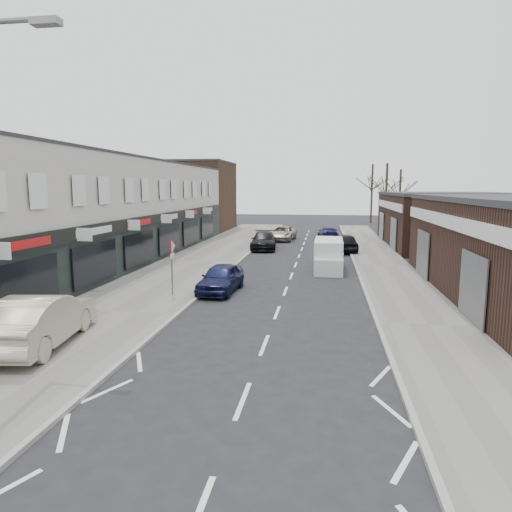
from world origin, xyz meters
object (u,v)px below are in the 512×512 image
at_px(parked_car_left_c, 282,233).
at_px(parked_car_right_b, 345,243).
at_px(parked_car_left_b, 264,241).
at_px(parked_car_left_a, 221,278).
at_px(warning_sign, 172,251).
at_px(sedan_on_pavement, 40,320).
at_px(white_van, 328,256).
at_px(parked_car_right_a, 330,253).
at_px(parked_car_right_c, 328,233).

relative_size(parked_car_left_c, parked_car_right_b, 1.12).
bearing_deg(parked_car_left_c, parked_car_left_b, -93.13).
xyz_separation_m(parked_car_left_a, parked_car_right_b, (6.65, 15.49, 0.06)).
distance_m(parked_car_left_b, parked_car_left_c, 6.94).
height_order(parked_car_left_b, parked_car_left_c, parked_car_left_b).
height_order(warning_sign, sedan_on_pavement, warning_sign).
relative_size(white_van, parked_car_left_b, 0.97).
relative_size(sedan_on_pavement, parked_car_left_a, 1.24).
distance_m(white_van, parked_car_left_c, 16.33).
distance_m(parked_car_left_c, parked_car_right_a, 13.56).
relative_size(parked_car_left_a, parked_car_right_b, 0.92).
bearing_deg(parked_car_right_a, warning_sign, 52.03).
height_order(warning_sign, parked_car_right_c, warning_sign).
bearing_deg(white_van, parked_car_left_c, 106.20).
height_order(parked_car_left_a, parked_car_left_b, parked_car_left_b).
height_order(white_van, parked_car_right_b, white_van).
height_order(parked_car_left_a, parked_car_right_a, parked_car_left_a).
bearing_deg(parked_car_right_b, parked_car_left_b, -9.75).
bearing_deg(white_van, warning_sign, -130.23).
distance_m(parked_car_right_a, parked_car_right_b, 5.53).
xyz_separation_m(white_van, parked_car_left_a, (-5.30, -7.13, -0.20)).
relative_size(warning_sign, parked_car_right_b, 0.61).
xyz_separation_m(parked_car_left_b, parked_car_right_c, (5.39, 8.09, -0.09)).
distance_m(parked_car_left_c, parked_car_right_c, 4.64).
distance_m(warning_sign, sedan_on_pavement, 7.72).
height_order(white_van, sedan_on_pavement, white_van).
height_order(sedan_on_pavement, parked_car_left_a, sedan_on_pavement).
distance_m(white_van, parked_car_right_c, 16.93).
bearing_deg(parked_car_right_c, white_van, 83.84).
distance_m(white_van, parked_car_right_a, 2.97).
xyz_separation_m(parked_car_left_a, parked_car_left_b, (-0.01, 15.97, 0.04)).
distance_m(parked_car_left_a, parked_car_left_b, 15.97).
bearing_deg(parked_car_left_a, parked_car_right_c, 81.14).
bearing_deg(parked_car_left_a, parked_car_right_b, 70.51).
relative_size(white_van, parked_car_left_a, 1.20).
bearing_deg(parked_car_right_b, sedan_on_pavement, 60.86).
bearing_deg(parked_car_left_b, white_van, -64.00).
distance_m(parked_car_left_b, parked_car_right_a, 8.04).
distance_m(parked_car_right_b, parked_car_right_c, 8.66).
xyz_separation_m(white_van, parked_car_right_b, (1.35, 8.36, -0.15)).
relative_size(parked_car_left_a, parked_car_left_b, 0.81).
bearing_deg(parked_car_right_a, parked_car_left_b, -51.89).
distance_m(parked_car_left_b, parked_car_right_b, 6.68).
bearing_deg(sedan_on_pavement, parked_car_left_b, -106.66).
relative_size(white_van, parked_car_right_b, 1.11).
bearing_deg(sedan_on_pavement, parked_car_right_b, -121.26).
distance_m(warning_sign, parked_car_left_a, 2.85).
bearing_deg(parked_car_right_c, parked_car_left_a, 71.50).
bearing_deg(sedan_on_pavement, parked_car_left_a, -121.76).
bearing_deg(parked_car_left_a, parked_car_right_a, 65.31).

